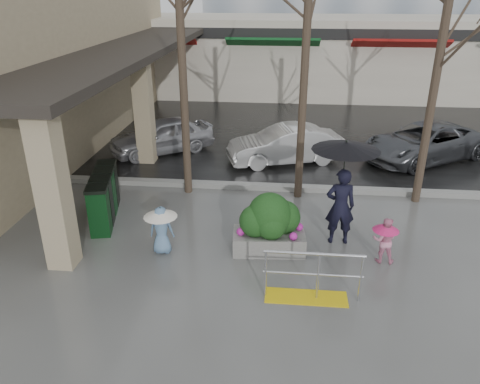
% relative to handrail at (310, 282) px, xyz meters
% --- Properties ---
extents(ground, '(120.00, 120.00, 0.00)m').
position_rel_handrail_xyz_m(ground, '(-1.36, 1.20, -0.38)').
color(ground, '#51514F').
rests_on(ground, ground).
extents(street_asphalt, '(120.00, 36.00, 0.01)m').
position_rel_handrail_xyz_m(street_asphalt, '(-1.36, 23.20, -0.37)').
color(street_asphalt, black).
rests_on(street_asphalt, ground).
extents(curb, '(120.00, 0.30, 0.15)m').
position_rel_handrail_xyz_m(curb, '(-1.36, 5.20, -0.30)').
color(curb, gray).
rests_on(curb, ground).
extents(near_building, '(6.00, 18.00, 8.00)m').
position_rel_handrail_xyz_m(near_building, '(-10.36, 9.20, 3.62)').
color(near_building, tan).
rests_on(near_building, ground).
extents(canopy_slab, '(2.80, 18.00, 0.25)m').
position_rel_handrail_xyz_m(canopy_slab, '(-6.16, 9.20, 3.25)').
color(canopy_slab, '#2D2823').
rests_on(canopy_slab, pillar_front).
extents(pillar_front, '(0.55, 0.55, 3.50)m').
position_rel_handrail_xyz_m(pillar_front, '(-5.26, 0.70, 1.37)').
color(pillar_front, tan).
rests_on(pillar_front, ground).
extents(pillar_back, '(0.55, 0.55, 3.50)m').
position_rel_handrail_xyz_m(pillar_back, '(-5.26, 7.20, 1.37)').
color(pillar_back, tan).
rests_on(pillar_back, ground).
extents(storefront_row, '(34.00, 6.74, 4.00)m').
position_rel_handrail_xyz_m(storefront_row, '(0.64, 19.17, 1.64)').
color(storefront_row, beige).
rests_on(storefront_row, ground).
extents(handrail, '(1.90, 0.50, 1.03)m').
position_rel_handrail_xyz_m(handrail, '(0.00, 0.00, 0.00)').
color(handrail, yellow).
rests_on(handrail, ground).
extents(tree_west, '(3.20, 3.20, 6.80)m').
position_rel_handrail_xyz_m(tree_west, '(-3.36, 4.80, 4.71)').
color(tree_west, '#382B21').
rests_on(tree_west, ground).
extents(tree_midwest, '(3.20, 3.20, 7.00)m').
position_rel_handrail_xyz_m(tree_midwest, '(-0.16, 4.80, 4.86)').
color(tree_midwest, '#382B21').
rests_on(tree_midwest, ground).
extents(tree_mideast, '(3.20, 3.20, 6.50)m').
position_rel_handrail_xyz_m(tree_mideast, '(3.14, 4.80, 4.48)').
color(tree_mideast, '#382B21').
rests_on(tree_mideast, ground).
extents(woman, '(1.50, 1.50, 2.51)m').
position_rel_handrail_xyz_m(woman, '(0.73, 2.27, 1.17)').
color(woman, black).
rests_on(woman, ground).
extents(child_pink, '(0.57, 0.57, 1.05)m').
position_rel_handrail_xyz_m(child_pink, '(1.64, 1.50, 0.22)').
color(child_pink, pink).
rests_on(child_pink, ground).
extents(child_blue, '(0.75, 0.75, 1.13)m').
position_rel_handrail_xyz_m(child_blue, '(-3.26, 1.40, 0.32)').
color(child_blue, '#668CB5').
rests_on(child_blue, ground).
extents(planter, '(1.68, 0.98, 1.42)m').
position_rel_handrail_xyz_m(planter, '(-0.86, 1.73, 0.30)').
color(planter, slate).
rests_on(planter, ground).
extents(news_boxes, '(0.98, 2.27, 1.24)m').
position_rel_handrail_xyz_m(news_boxes, '(-5.15, 2.91, 0.24)').
color(news_boxes, '#0C3715').
rests_on(news_boxes, ground).
extents(car_a, '(3.88, 3.34, 1.26)m').
position_rel_handrail_xyz_m(car_a, '(-4.99, 8.17, 0.25)').
color(car_a, '#AAA9AE').
rests_on(car_a, ground).
extents(car_b, '(4.05, 2.44, 1.26)m').
position_rel_handrail_xyz_m(car_b, '(-0.58, 7.55, 0.25)').
color(car_b, silver).
rests_on(car_b, ground).
extents(car_c, '(4.94, 4.21, 1.26)m').
position_rel_handrail_xyz_m(car_c, '(4.17, 8.31, 0.25)').
color(car_c, '#505257').
rests_on(car_c, ground).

